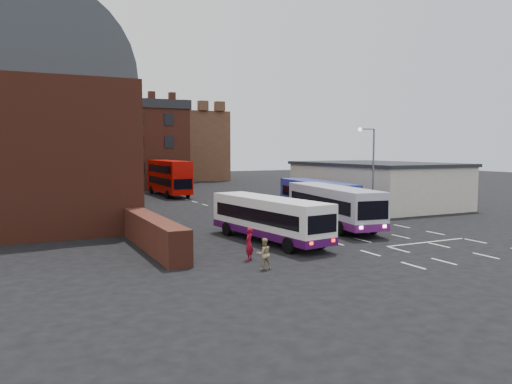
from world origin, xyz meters
name	(u,v)px	position (x,y,z in m)	size (l,w,h in m)	color
ground	(328,241)	(0.00, 0.00, 0.00)	(180.00, 180.00, 0.00)	black
railway_station	(32,124)	(-15.50, 21.00, 7.64)	(12.00, 28.00, 16.00)	#602B1E
forecourt_wall	(154,234)	(-10.20, 2.00, 0.90)	(1.20, 10.00, 1.80)	#602B1E
cream_building	(375,184)	(15.00, 14.00, 2.16)	(10.40, 16.40, 4.25)	beige
brick_terrace	(102,149)	(-6.00, 46.00, 5.50)	(22.00, 10.00, 11.00)	brown
castle_keep	(152,146)	(6.00, 66.00, 6.00)	(22.00, 22.00, 12.00)	brown
bus_white_outbound	(269,216)	(-3.35, 1.37, 1.57)	(3.45, 9.93, 2.65)	white
bus_white_inbound	(333,203)	(3.31, 4.29, 1.71)	(3.81, 10.85, 2.90)	#B8B8CC
bus_blue	(317,195)	(6.00, 10.48, 1.68)	(3.48, 10.62, 2.85)	#28339A
bus_red_double	(169,177)	(-0.46, 32.66, 2.22)	(2.72, 10.47, 4.18)	#B50701
street_lamp	(371,164)	(8.35, 6.46, 4.37)	(1.47, 0.41, 7.24)	#565A61
pedestrian_red	(249,244)	(-6.57, -2.67, 0.83)	(0.60, 0.40, 1.66)	maroon
pedestrian_beige	(264,254)	(-6.76, -4.71, 0.73)	(0.71, 0.56, 1.47)	tan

